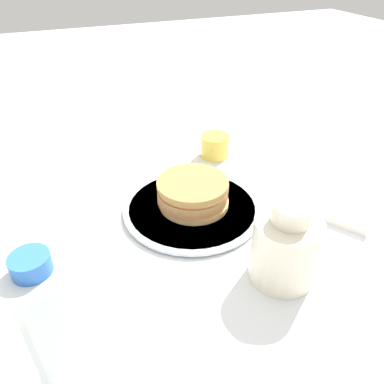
{
  "coord_description": "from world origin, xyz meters",
  "views": [
    {
      "loc": [
        0.56,
        -0.23,
        0.47
      ],
      "look_at": [
        -0.01,
        0.01,
        0.05
      ],
      "focal_mm": 35.0,
      "sensor_mm": 36.0,
      "label": 1
    }
  ],
  "objects_px": {
    "cream_jug": "(285,247)",
    "water_bottle_near": "(59,347)",
    "juice_glass": "(215,146)",
    "plate": "(192,208)",
    "pancake_stack": "(193,192)"
  },
  "relations": [
    {
      "from": "plate",
      "to": "water_bottle_near",
      "type": "xyz_separation_m",
      "value": [
        0.3,
        -0.28,
        0.11
      ]
    },
    {
      "from": "pancake_stack",
      "to": "juice_glass",
      "type": "relative_size",
      "value": 2.03
    },
    {
      "from": "pancake_stack",
      "to": "cream_jug",
      "type": "xyz_separation_m",
      "value": [
        0.23,
        0.07,
        0.02
      ]
    },
    {
      "from": "plate",
      "to": "water_bottle_near",
      "type": "bearing_deg",
      "value": -42.16
    },
    {
      "from": "juice_glass",
      "to": "cream_jug",
      "type": "height_order",
      "value": "cream_jug"
    },
    {
      "from": "juice_glass",
      "to": "plate",
      "type": "bearing_deg",
      "value": -36.14
    },
    {
      "from": "juice_glass",
      "to": "water_bottle_near",
      "type": "xyz_separation_m",
      "value": [
        0.5,
        -0.42,
        0.09
      ]
    },
    {
      "from": "plate",
      "to": "pancake_stack",
      "type": "xyz_separation_m",
      "value": [
        -0.01,
        0.0,
        0.03
      ]
    },
    {
      "from": "plate",
      "to": "juice_glass",
      "type": "xyz_separation_m",
      "value": [
        -0.2,
        0.14,
        0.02
      ]
    },
    {
      "from": "plate",
      "to": "pancake_stack",
      "type": "distance_m",
      "value": 0.04
    },
    {
      "from": "pancake_stack",
      "to": "cream_jug",
      "type": "height_order",
      "value": "cream_jug"
    },
    {
      "from": "juice_glass",
      "to": "water_bottle_near",
      "type": "distance_m",
      "value": 0.66
    },
    {
      "from": "pancake_stack",
      "to": "cream_jug",
      "type": "bearing_deg",
      "value": 16.05
    },
    {
      "from": "plate",
      "to": "juice_glass",
      "type": "distance_m",
      "value": 0.24
    },
    {
      "from": "cream_jug",
      "to": "water_bottle_near",
      "type": "distance_m",
      "value": 0.36
    }
  ]
}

